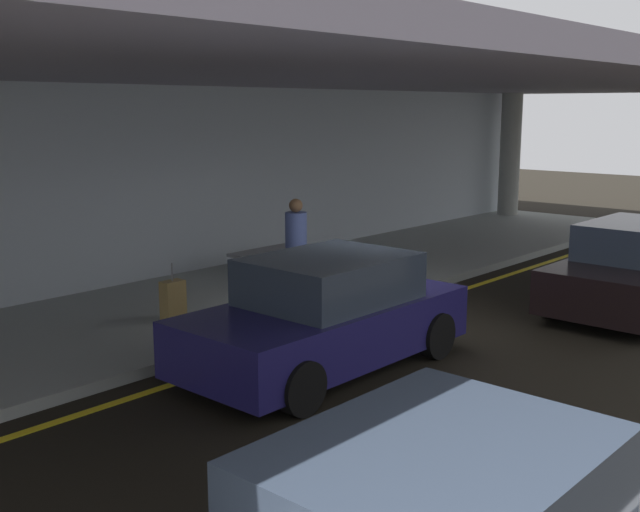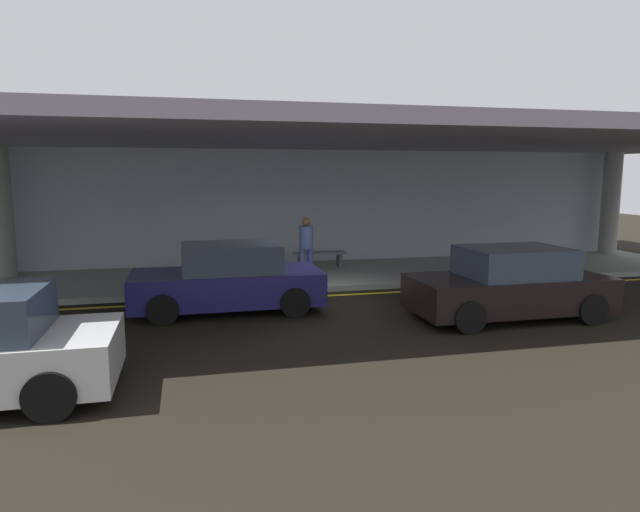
{
  "view_description": "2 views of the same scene",
  "coord_description": "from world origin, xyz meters",
  "px_view_note": "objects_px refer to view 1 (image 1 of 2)",
  "views": [
    {
      "loc": [
        -9.43,
        -6.91,
        3.4
      ],
      "look_at": [
        0.26,
        1.78,
        0.88
      ],
      "focal_mm": 43.48,
      "sensor_mm": 36.0,
      "label": 1
    },
    {
      "loc": [
        -2.91,
        -12.51,
        2.99
      ],
      "look_at": [
        0.68,
        2.52,
        0.72
      ],
      "focal_mm": 31.01,
      "sensor_mm": 36.0,
      "label": 2
    }
  ],
  "objects_px": {
    "traveler_with_luggage": "(296,239)",
    "bench_metal": "(266,256)",
    "car_black": "(638,270)",
    "car_navy": "(326,316)",
    "suitcase_upright_primary": "(173,300)",
    "support_column_center": "(510,154)"
  },
  "relations": [
    {
      "from": "traveler_with_luggage",
      "to": "bench_metal",
      "type": "distance_m",
      "value": 1.85
    },
    {
      "from": "car_black",
      "to": "bench_metal",
      "type": "distance_m",
      "value": 6.81
    },
    {
      "from": "car_navy",
      "to": "suitcase_upright_primary",
      "type": "xyz_separation_m",
      "value": [
        -0.22,
        2.95,
        -0.25
      ]
    },
    {
      "from": "suitcase_upright_primary",
      "to": "bench_metal",
      "type": "xyz_separation_m",
      "value": [
        3.33,
        1.38,
        0.04
      ]
    },
    {
      "from": "support_column_center",
      "to": "suitcase_upright_primary",
      "type": "distance_m",
      "value": 14.54
    },
    {
      "from": "car_black",
      "to": "car_navy",
      "type": "xyz_separation_m",
      "value": [
        -5.69,
        1.97,
        0.0
      ]
    },
    {
      "from": "traveler_with_luggage",
      "to": "car_black",
      "type": "bearing_deg",
      "value": -60.47
    },
    {
      "from": "support_column_center",
      "to": "bench_metal",
      "type": "xyz_separation_m",
      "value": [
        -10.99,
        -0.67,
        -1.47
      ]
    },
    {
      "from": "support_column_center",
      "to": "car_navy",
      "type": "height_order",
      "value": "support_column_center"
    },
    {
      "from": "suitcase_upright_primary",
      "to": "car_navy",
      "type": "bearing_deg",
      "value": -77.37
    },
    {
      "from": "traveler_with_luggage",
      "to": "bench_metal",
      "type": "xyz_separation_m",
      "value": [
        0.77,
        1.57,
        -0.61
      ]
    },
    {
      "from": "traveler_with_luggage",
      "to": "suitcase_upright_primary",
      "type": "xyz_separation_m",
      "value": [
        -2.56,
        0.19,
        -0.65
      ]
    },
    {
      "from": "support_column_center",
      "to": "bench_metal",
      "type": "height_order",
      "value": "support_column_center"
    },
    {
      "from": "car_black",
      "to": "car_navy",
      "type": "height_order",
      "value": "same"
    },
    {
      "from": "car_black",
      "to": "traveler_with_luggage",
      "type": "relative_size",
      "value": 2.44
    },
    {
      "from": "traveler_with_luggage",
      "to": "bench_metal",
      "type": "height_order",
      "value": "traveler_with_luggage"
    },
    {
      "from": "car_black",
      "to": "bench_metal",
      "type": "height_order",
      "value": "car_black"
    },
    {
      "from": "support_column_center",
      "to": "car_navy",
      "type": "bearing_deg",
      "value": -160.49
    },
    {
      "from": "suitcase_upright_primary",
      "to": "bench_metal",
      "type": "height_order",
      "value": "suitcase_upright_primary"
    },
    {
      "from": "car_navy",
      "to": "support_column_center",
      "type": "bearing_deg",
      "value": 18.38
    },
    {
      "from": "car_black",
      "to": "suitcase_upright_primary",
      "type": "relative_size",
      "value": 4.56
    },
    {
      "from": "support_column_center",
      "to": "car_navy",
      "type": "distance_m",
      "value": 15.01
    }
  ]
}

